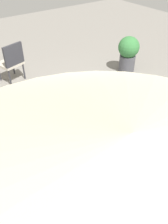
{
  "coord_description": "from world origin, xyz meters",
  "views": [
    {
      "loc": [
        -2.1,
        -2.88,
        3.03
      ],
      "look_at": [
        0.0,
        0.0,
        0.32
      ],
      "focal_mm": 38.05,
      "sensor_mm": 36.0,
      "label": 1
    }
  ],
  "objects": [
    {
      "name": "ground_plane",
      "position": [
        0.0,
        0.0,
        0.0
      ],
      "size": [
        16.0,
        16.0,
        0.0
      ],
      "primitive_type": "plane",
      "color": "gray"
    },
    {
      "name": "side_table",
      "position": [
        -0.27,
        -1.94,
        0.21
      ],
      "size": [
        0.45,
        0.45,
        0.43
      ],
      "primitive_type": "cylinder",
      "color": "#B7B7BC",
      "rests_on": "ground_plane"
    },
    {
      "name": "throw_pillow_0",
      "position": [
        -0.58,
        0.22,
        0.63
      ],
      "size": [
        0.42,
        0.38,
        0.21
      ],
      "primitive_type": "ellipsoid",
      "color": "beige",
      "rests_on": "round_bed"
    },
    {
      "name": "patio_umbrella",
      "position": [
        -1.68,
        -2.55,
        2.33
      ],
      "size": [
        2.44,
        2.44,
        2.56
      ],
      "color": "#262628",
      "rests_on": "ground_plane"
    },
    {
      "name": "throw_pillow_1",
      "position": [
        -0.35,
        -0.48,
        0.64
      ],
      "size": [
        0.52,
        0.29,
        0.22
      ],
      "primitive_type": "ellipsoid",
      "color": "beige",
      "rests_on": "round_bed"
    },
    {
      "name": "patio_chair",
      "position": [
        -0.39,
        2.44,
        0.56
      ],
      "size": [
        0.64,
        0.62,
        0.98
      ],
      "rotation": [
        0.0,
        0.0,
        0.28
      ],
      "color": "#333338",
      "rests_on": "ground_plane"
    },
    {
      "name": "round_bed",
      "position": [
        0.0,
        0.0,
        0.27
      ],
      "size": [
        2.3,
        2.3,
        0.53
      ],
      "color": "#38478C",
      "rests_on": "ground_plane"
    },
    {
      "name": "planter",
      "position": [
        2.26,
        1.16,
        0.53
      ],
      "size": [
        0.54,
        0.54,
        0.95
      ],
      "color": "#4C4C51",
      "rests_on": "ground_plane"
    }
  ]
}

